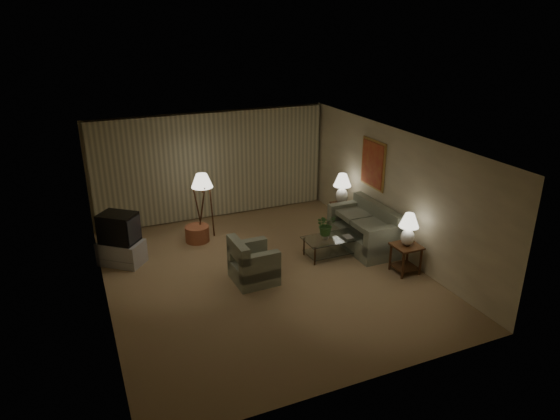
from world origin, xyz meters
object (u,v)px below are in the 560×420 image
Objects in this scene: table_lamp_near at (409,227)px; table_lamp_far at (342,186)px; crt_tv at (119,228)px; ottoman at (197,234)px; vase at (326,236)px; armchair at (254,264)px; floor_lamp at (203,204)px; sofa at (363,231)px; side_table_near at (406,254)px; coffee_table at (331,244)px; side_table_far at (341,211)px; tv_cabinet at (122,252)px.

table_lamp_far is (-0.00, 2.60, 0.04)m from table_lamp_near.
crt_tv is 1.62× the size of ottoman.
table_lamp_far is at bearing 49.52° from vase.
floor_lamp is at bearing 5.88° from armchair.
table_lamp_far is 1.36× the size of ottoman.
sofa is 5.23m from crt_tv.
side_table_near reaches higher than vase.
armchair is (-2.77, -0.46, -0.04)m from sofa.
table_lamp_far reaches higher than ottoman.
coffee_table is at bearing -37.13° from ottoman.
floor_lamp is (-2.24, 2.09, 0.52)m from coffee_table.
side_table_far is 0.89× the size of table_lamp_near.
table_lamp_far is at bearing -61.17° from armchair.
sofa is 1.01m from vase.
tv_cabinet is at bearing 161.44° from coffee_table.
crt_tv is (-4.20, 1.41, 0.53)m from coffee_table.
side_table_near is at bearing -90.00° from side_table_far.
table_lamp_near reaches higher than coffee_table.
coffee_table is (-1.00, -1.35, -0.76)m from table_lamp_far.
sofa is at bearing 96.34° from side_table_near.
armchair is at bearing -82.62° from floor_lamp.
crt_tv is (-2.28, 1.77, 0.46)m from armchair.
armchair is 3.12m from table_lamp_near.
table_lamp_far is 5.21m from crt_tv.
ottoman is at bearing 141.13° from vase.
table_lamp_far reaches higher than vase.
armchair reaches higher than tv_cabinet.
vase is at bearing -45.09° from floor_lamp.
sofa is at bearing -32.84° from floor_lamp.
table_lamp_far is at bearing 173.30° from sofa.
crt_tv reaches higher than ottoman.
sofa is at bearing -96.84° from table_lamp_far.
crt_tv is (-5.20, 0.06, 0.42)m from side_table_far.
table_lamp_far is 0.62× the size of coffee_table.
floor_lamp is (-0.32, 2.45, 0.44)m from armchair.
crt_tv is at bearing 160.80° from vase.
side_table_far is 0.39× the size of floor_lamp.
side_table_near is at bearing -41.94° from ottoman.
tv_cabinet is at bearing 0.00° from crt_tv.
side_table_near is at bearing -45.91° from floor_lamp.
armchair is 1.47× the size of side_table_near.
ottoman is at bearing 54.33° from crt_tv.
side_table_far is at bearing 90.00° from table_lamp_near.
floor_lamp reaches higher than tv_cabinet.
side_table_near is 0.81× the size of table_lamp_far.
floor_lamp is 2.97m from vase.
armchair reaches higher than side_table_near.
floor_lamp is at bearing 43.16° from ottoman.
tv_cabinet is at bearing 179.34° from table_lamp_far.
crt_tv is (-5.05, 1.31, 0.42)m from sofa.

